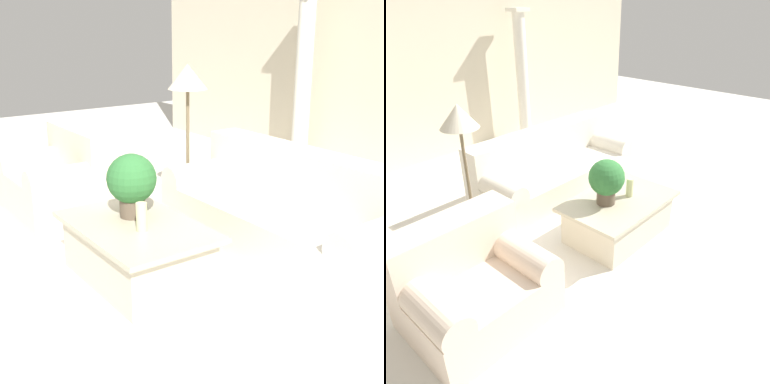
# 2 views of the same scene
# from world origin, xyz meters

# --- Properties ---
(ground_plane) EXTENTS (16.00, 16.00, 0.00)m
(ground_plane) POSITION_xyz_m (0.00, 0.00, 0.00)
(ground_plane) COLOR silver
(wall_back) EXTENTS (10.00, 0.06, 3.20)m
(wall_back) POSITION_xyz_m (0.00, 3.34, 1.60)
(wall_back) COLOR beige
(wall_back) RESTS_ON ground_plane
(sofa_long) EXTENTS (2.33, 0.94, 0.88)m
(sofa_long) POSITION_xyz_m (0.33, 0.95, 0.35)
(sofa_long) COLOR beige
(sofa_long) RESTS_ON ground_plane
(loveseat) EXTENTS (1.14, 0.94, 0.88)m
(loveseat) POSITION_xyz_m (-1.76, -0.22, 0.36)
(loveseat) COLOR beige
(loveseat) RESTS_ON ground_plane
(coffee_table) EXTENTS (1.29, 0.84, 0.47)m
(coffee_table) POSITION_xyz_m (0.07, -0.39, 0.24)
(coffee_table) COLOR beige
(coffee_table) RESTS_ON ground_plane
(potted_plant) EXTENTS (0.39, 0.39, 0.51)m
(potted_plant) POSITION_xyz_m (-0.09, -0.33, 0.76)
(potted_plant) COLOR brown
(potted_plant) RESTS_ON coffee_table
(pillar_candle) EXTENTS (0.08, 0.08, 0.22)m
(pillar_candle) POSITION_xyz_m (0.22, -0.43, 0.58)
(pillar_candle) COLOR beige
(pillar_candle) RESTS_ON coffee_table
(floor_lamp) EXTENTS (0.41, 0.41, 1.54)m
(floor_lamp) POSITION_xyz_m (-1.03, 0.87, 1.33)
(floor_lamp) COLOR brown
(floor_lamp) RESTS_ON ground_plane
(column_right) EXTENTS (0.30, 0.30, 2.32)m
(column_right) POSITION_xyz_m (1.55, 2.95, 1.19)
(column_right) COLOR silver
(column_right) RESTS_ON ground_plane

